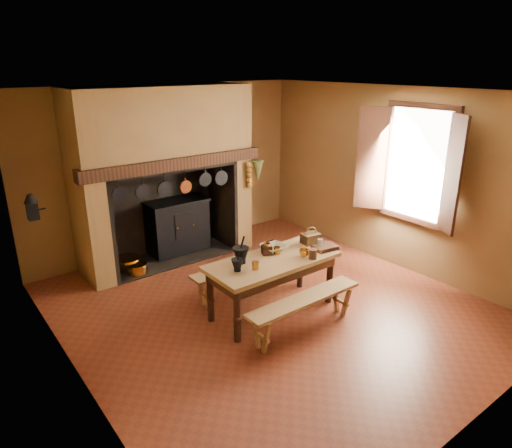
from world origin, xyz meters
The scene contains 28 objects.
floor centered at (0.00, 0.00, 0.00)m, with size 5.50×5.50×0.00m, color #622A17.
ceiling centered at (0.00, 0.00, 2.80)m, with size 5.50×5.50×0.00m, color silver.
back_wall centered at (0.00, 2.75, 1.40)m, with size 5.00×0.02×2.80m, color olive.
wall_left centered at (-2.50, 0.00, 1.40)m, with size 0.02×5.50×2.80m, color olive.
wall_right centered at (2.50, 0.00, 1.40)m, with size 0.02×5.50×2.80m, color olive.
wall_front centered at (0.00, -2.75, 1.40)m, with size 5.00×0.02×2.80m, color olive.
chimney_breast centered at (-0.30, 2.31, 1.81)m, with size 2.95×0.96×2.80m.
iron_range centered at (-0.04, 2.45, 0.48)m, with size 1.12×0.55×1.60m.
hearth_pans centered at (-1.05, 2.22, 0.09)m, with size 0.51×0.62×0.20m.
hanging_pans centered at (-0.34, 1.81, 1.36)m, with size 1.92×0.29×0.27m.
onion_string centered at (1.00, 1.79, 1.33)m, with size 0.12×0.10×0.46m, color #B67521, non-canonical shape.
herb_bunch centered at (1.18, 1.79, 1.38)m, with size 0.20×0.20×0.35m, color #5E6C33.
window centered at (2.35, -0.40, 1.70)m, with size 0.39×1.75×1.76m.
wall_coffee_mill centered at (-2.42, 1.55, 1.52)m, with size 0.23×0.16×0.31m.
work_table centered at (-0.04, -0.10, 0.63)m, with size 1.73×0.77×0.75m.
bench_front centered at (-0.04, -0.70, 0.34)m, with size 1.62×0.28×0.46m.
bench_back centered at (-0.04, 0.55, 0.34)m, with size 1.60×0.28×0.45m.
mortar_large centered at (-0.43, 0.06, 0.87)m, with size 0.21×0.21×0.35m.
mortar_small centered at (-0.60, -0.10, 0.84)m, with size 0.15×0.15×0.26m.
coffee_grinder centered at (0.00, 0.08, 0.82)m, with size 0.18×0.16×0.19m.
brass_mug_a centered at (-0.40, -0.20, 0.80)m, with size 0.09×0.09×0.10m, color #B27729.
brass_mug_b centered at (0.10, 0.00, 0.80)m, with size 0.09×0.09×0.10m, color #B27729.
mixing_bowl centered at (0.14, 0.11, 0.79)m, with size 0.33×0.33×0.08m, color #B1AA88.
stoneware_crock centered at (0.37, -0.40, 0.82)m, with size 0.11×0.11×0.13m, color #54321F.
glass_jar centered at (0.70, -0.20, 0.81)m, with size 0.07×0.07×0.12m, color beige.
wicker_basket centered at (0.72, 0.00, 0.83)m, with size 0.27×0.21×0.24m.
wooden_tray centered at (0.72, -0.27, 0.78)m, with size 0.32×0.23×0.05m, color #321910.
brass_cup centered at (0.33, -0.28, 0.80)m, with size 0.13×0.13×0.10m, color #B27729.
Camera 1 is at (-3.47, -4.18, 3.13)m, focal length 32.00 mm.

